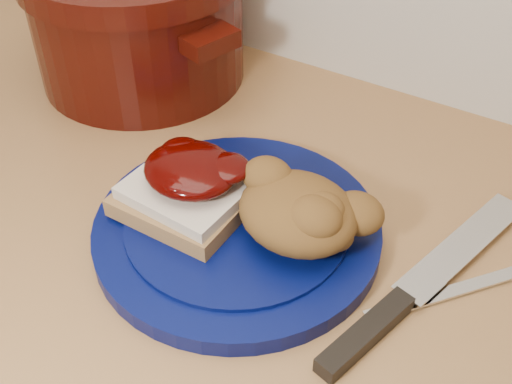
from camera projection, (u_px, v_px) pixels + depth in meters
The scene contains 7 objects.
plate at pixel (237, 230), 0.65m from camera, with size 0.29×0.29×0.02m, color #040B40.
sandwich at pixel (188, 186), 0.63m from camera, with size 0.12×0.11×0.06m.
stuffing_mound at pixel (298, 213), 0.60m from camera, with size 0.12×0.10×0.06m, color brown.
chef_knife at pixel (394, 308), 0.57m from camera, with size 0.10×0.30×0.02m.
butter_knife at pixel (449, 292), 0.59m from camera, with size 0.17×0.01×0.00m, color silver.
dutch_oven at pixel (138, 17), 0.83m from camera, with size 0.36×0.36×0.18m.
pepper_grinder at pixel (128, 5), 0.90m from camera, with size 0.06×0.06×0.14m.
Camera 1 is at (0.29, 1.07, 1.36)m, focal length 45.00 mm.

